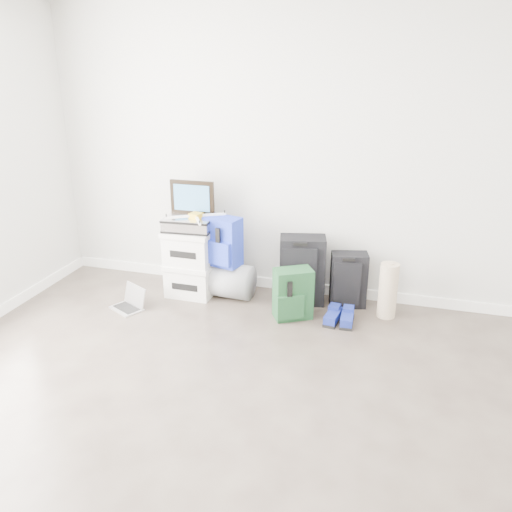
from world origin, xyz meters
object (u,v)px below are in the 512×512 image
(boxes_stack, at_px, (191,262))
(carry_on, at_px, (348,280))
(briefcase, at_px, (189,224))
(duffel_bag, at_px, (225,280))
(large_suitcase, at_px, (302,270))
(laptop, at_px, (130,303))

(boxes_stack, height_order, carry_on, boxes_stack)
(briefcase, height_order, carry_on, briefcase)
(boxes_stack, distance_m, duffel_bag, 0.36)
(large_suitcase, relative_size, carry_on, 1.26)
(laptop, bearing_deg, carry_on, 45.59)
(boxes_stack, bearing_deg, duffel_bag, 8.46)
(briefcase, relative_size, laptop, 1.25)
(large_suitcase, bearing_deg, duffel_bag, 172.26)
(large_suitcase, relative_size, laptop, 1.83)
(laptop, bearing_deg, briefcase, 74.45)
(large_suitcase, height_order, laptop, large_suitcase)
(boxes_stack, distance_m, carry_on, 1.50)
(duffel_bag, bearing_deg, laptop, -142.58)
(boxes_stack, xyz_separation_m, carry_on, (1.49, 0.16, -0.07))
(duffel_bag, distance_m, laptop, 0.91)
(briefcase, xyz_separation_m, laptop, (-0.43, -0.46, -0.67))
(laptop, bearing_deg, large_suitcase, 48.54)
(boxes_stack, bearing_deg, carry_on, 6.91)
(boxes_stack, xyz_separation_m, laptop, (-0.43, -0.46, -0.28))
(carry_on, bearing_deg, laptop, -176.13)
(boxes_stack, xyz_separation_m, duffel_bag, (0.32, 0.04, -0.16))
(briefcase, height_order, large_suitcase, briefcase)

